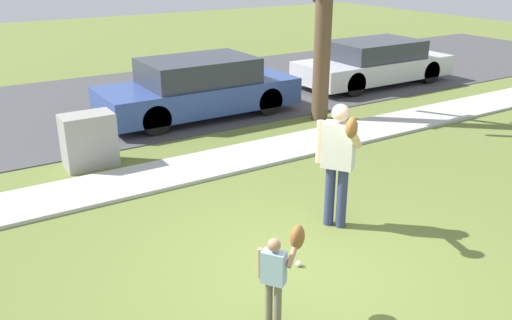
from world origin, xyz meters
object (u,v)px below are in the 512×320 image
(parked_wagon_blue, at_px, (199,88))
(person_child, at_px, (280,264))
(parked_sedan_silver, at_px, (374,63))
(utility_cabinet, at_px, (89,140))
(street_tree_near, at_px, (324,7))
(baseball, at_px, (299,264))
(person_adult, at_px, (339,155))

(parked_wagon_blue, bearing_deg, person_child, -110.25)
(person_child, distance_m, parked_sedan_silver, 11.09)
(utility_cabinet, bearing_deg, parked_wagon_blue, 30.32)
(street_tree_near, bearing_deg, person_child, -131.56)
(baseball, bearing_deg, parked_wagon_blue, 73.88)
(person_adult, xyz_separation_m, parked_wagon_blue, (0.82, 5.85, -0.41))
(person_child, relative_size, parked_wagon_blue, 0.23)
(street_tree_near, relative_size, parked_wagon_blue, 1.03)
(person_child, bearing_deg, baseball, 8.13)
(person_adult, bearing_deg, person_child, 0.60)
(utility_cabinet, relative_size, parked_sedan_silver, 0.21)
(person_adult, bearing_deg, baseball, -6.20)
(person_adult, bearing_deg, utility_cabinet, -96.26)
(utility_cabinet, bearing_deg, street_tree_near, 1.11)
(person_adult, bearing_deg, parked_wagon_blue, -132.72)
(baseball, bearing_deg, parked_sedan_silver, 41.56)
(person_adult, distance_m, baseball, 1.57)
(street_tree_near, xyz_separation_m, parked_sedan_silver, (3.44, 1.91, -1.85))
(utility_cabinet, bearing_deg, person_child, -85.71)
(baseball, xyz_separation_m, utility_cabinet, (-1.18, 4.64, 0.44))
(person_child, height_order, parked_wagon_blue, parked_wagon_blue)
(baseball, distance_m, parked_wagon_blue, 6.70)
(street_tree_near, height_order, parked_sedan_silver, street_tree_near)
(person_adult, height_order, baseball, person_adult)
(utility_cabinet, xyz_separation_m, parked_wagon_blue, (3.03, 1.77, 0.18))
(person_adult, relative_size, person_child, 1.69)
(person_adult, relative_size, baseball, 23.65)
(baseball, bearing_deg, person_child, -137.15)
(utility_cabinet, distance_m, parked_wagon_blue, 3.52)
(street_tree_near, relative_size, parked_sedan_silver, 1.00)
(baseball, relative_size, parked_sedan_silver, 0.02)
(baseball, height_order, utility_cabinet, utility_cabinet)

